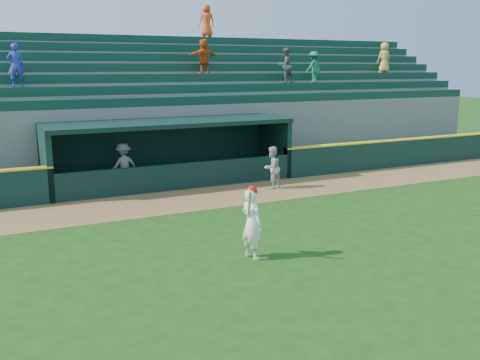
% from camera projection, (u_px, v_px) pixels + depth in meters
% --- Properties ---
extents(ground, '(120.00, 120.00, 0.00)m').
position_uv_depth(ground, '(267.00, 239.00, 14.19)').
color(ground, '#1A4010').
rests_on(ground, ground).
extents(warning_track, '(40.00, 3.00, 0.01)m').
position_uv_depth(warning_track, '(198.00, 199.00, 18.49)').
color(warning_track, brown).
rests_on(warning_track, ground).
extents(field_wall_right, '(15.50, 0.30, 1.20)m').
position_uv_depth(field_wall_right, '(427.00, 151.00, 25.11)').
color(field_wall_right, black).
rests_on(field_wall_right, ground).
extents(wall_stripe_right, '(15.50, 0.32, 0.06)m').
position_uv_depth(wall_stripe_right, '(428.00, 138.00, 24.98)').
color(wall_stripe_right, yellow).
rests_on(wall_stripe_right, field_wall_right).
extents(dugout_player_front, '(0.94, 0.85, 1.59)m').
position_uv_depth(dugout_player_front, '(272.00, 168.00, 19.91)').
color(dugout_player_front, '#A8A9A3').
rests_on(dugout_player_front, ground).
extents(dugout_player_inside, '(1.23, 0.89, 1.72)m').
position_uv_depth(dugout_player_inside, '(123.00, 166.00, 19.98)').
color(dugout_player_inside, '#A1A19C').
rests_on(dugout_player_inside, ground).
extents(dugout, '(9.40, 2.80, 2.46)m').
position_uv_depth(dugout, '(168.00, 148.00, 20.93)').
color(dugout, slate).
rests_on(dugout, ground).
extents(stands, '(34.50, 6.25, 7.61)m').
position_uv_depth(stands, '(135.00, 113.00, 24.71)').
color(stands, slate).
rests_on(stands, ground).
extents(batter_at_plate, '(0.59, 0.82, 1.79)m').
position_uv_depth(batter_at_plate, '(252.00, 222.00, 12.60)').
color(batter_at_plate, white).
rests_on(batter_at_plate, ground).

